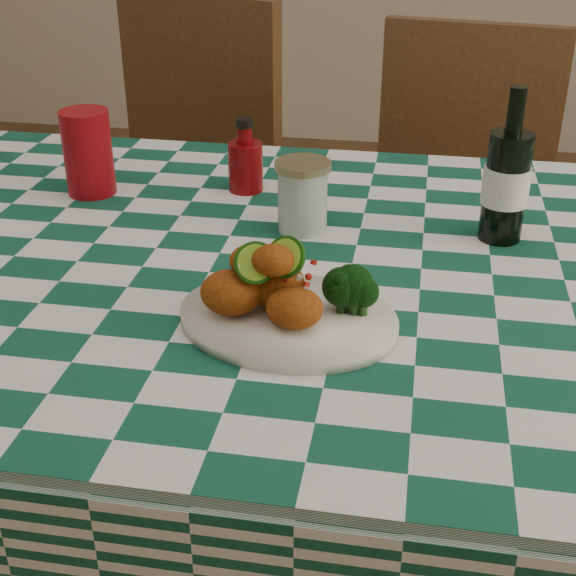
% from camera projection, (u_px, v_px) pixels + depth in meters
% --- Properties ---
extents(dining_table, '(1.66, 1.06, 0.79)m').
position_uv_depth(dining_table, '(286.00, 459.00, 1.41)').
color(dining_table, '#124E39').
rests_on(dining_table, ground).
extents(plate, '(0.32, 0.27, 0.02)m').
position_uv_depth(plate, '(288.00, 319.00, 1.04)').
color(plate, white).
rests_on(plate, dining_table).
extents(fried_chicken_pile, '(0.15, 0.11, 0.10)m').
position_uv_depth(fried_chicken_pile, '(275.00, 279.00, 1.02)').
color(fried_chicken_pile, '#A1440F').
rests_on(fried_chicken_pile, plate).
extents(broccoli_side, '(0.08, 0.08, 0.06)m').
position_uv_depth(broccoli_side, '(346.00, 293.00, 1.02)').
color(broccoli_side, black).
rests_on(broccoli_side, plate).
extents(red_tumbler, '(0.11, 0.11, 0.15)m').
position_uv_depth(red_tumbler, '(88.00, 153.00, 1.42)').
color(red_tumbler, maroon).
rests_on(red_tumbler, dining_table).
extents(ketchup_bottle, '(0.08, 0.08, 0.13)m').
position_uv_depth(ketchup_bottle, '(245.00, 155.00, 1.44)').
color(ketchup_bottle, '#700509').
rests_on(ketchup_bottle, dining_table).
extents(mason_jar, '(0.09, 0.09, 0.12)m').
position_uv_depth(mason_jar, '(303.00, 196.00, 1.28)').
color(mason_jar, '#B2BCBA').
rests_on(mason_jar, dining_table).
extents(beer_bottle, '(0.08, 0.08, 0.24)m').
position_uv_depth(beer_bottle, '(508.00, 166.00, 1.22)').
color(beer_bottle, black).
rests_on(beer_bottle, dining_table).
extents(wooden_chair_left, '(0.61, 0.62, 1.03)m').
position_uv_depth(wooden_chair_left, '(158.00, 215.00, 2.05)').
color(wooden_chair_left, '#472814').
rests_on(wooden_chair_left, ground).
extents(wooden_chair_right, '(0.52, 0.54, 0.98)m').
position_uv_depth(wooden_chair_right, '(445.00, 243.00, 1.96)').
color(wooden_chair_right, '#472814').
rests_on(wooden_chair_right, ground).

